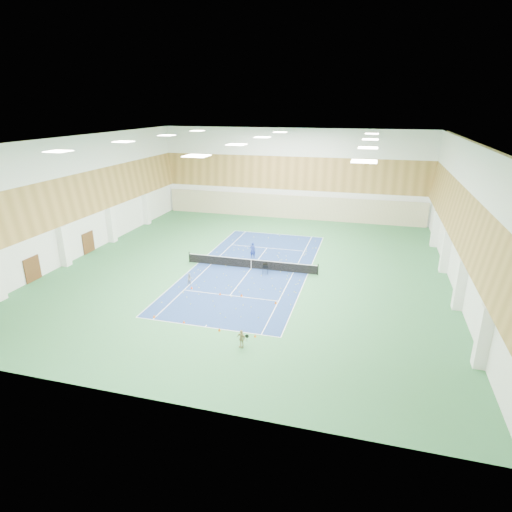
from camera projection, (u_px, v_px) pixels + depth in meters
The scene contains 22 objects.
ground at pixel (251, 268), 41.08m from camera, with size 40.00×40.00×0.00m, color #2E6B3C.
room_shell at pixel (251, 207), 39.06m from camera, with size 36.00×40.00×12.00m, color white, non-canonical shape.
wood_cladding at pixel (251, 186), 38.39m from camera, with size 36.00×40.00×8.00m, color #A57C3D, non-canonical shape.
ceiling_light_grid at pixel (251, 141), 37.08m from camera, with size 21.40×25.40×0.06m, color white, non-canonical shape.
court_surface at pixel (251, 268), 41.08m from camera, with size 10.97×23.77×0.01m, color navy.
tennis_balls_scatter at pixel (251, 268), 41.07m from camera, with size 10.57×22.77×0.07m, color #E8F429, non-canonical shape.
tennis_net at pixel (251, 263), 40.90m from camera, with size 12.80×0.10×1.10m, color black, non-canonical shape.
back_curtain at pixel (291, 207), 58.48m from camera, with size 35.40×0.16×3.20m, color #C6B793.
door_left_a at pixel (32, 269), 37.91m from camera, with size 0.08×1.80×2.20m, color #593319.
door_left_b at pixel (88, 242), 45.18m from camera, with size 0.08×1.80×2.20m, color #593319.
coach at pixel (253, 250), 43.62m from camera, with size 0.61×0.40×1.68m, color navy.
child_court at pixel (190, 279), 37.26m from camera, with size 0.50×0.39×1.04m, color #97979F.
child_apron at pixel (241, 339), 27.61m from camera, with size 0.73×0.30×1.24m, color tan.
ball_cart at pixel (265, 269), 39.70m from camera, with size 0.54×0.54×0.93m, color black, non-canonical shape.
cone_svc_a at pixel (192, 287), 36.54m from camera, with size 0.21×0.21×0.23m, color #FF440D.
cone_svc_b at pixel (220, 294), 35.38m from camera, with size 0.20×0.20×0.22m, color #F64F0C.
cone_svc_c at pixel (242, 295), 35.07m from camera, with size 0.22×0.22×0.24m, color #DB490B.
cone_svc_d at pixel (276, 302), 33.80m from camera, with size 0.21×0.21×0.24m, color #D6630B.
cone_base_a at pixel (154, 316), 31.59m from camera, with size 0.21×0.21×0.23m, color #E65E0C.
cone_base_b at pixel (184, 322), 30.83m from camera, with size 0.19×0.19×0.20m, color #FF560D.
cone_base_c at pixel (219, 330), 29.74m from camera, with size 0.20×0.20×0.22m, color #D95E0B.
cone_base_d at pixel (255, 336), 28.97m from camera, with size 0.17×0.17×0.19m, color orange.
Camera 1 is at (10.58, -36.80, 14.93)m, focal length 30.00 mm.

